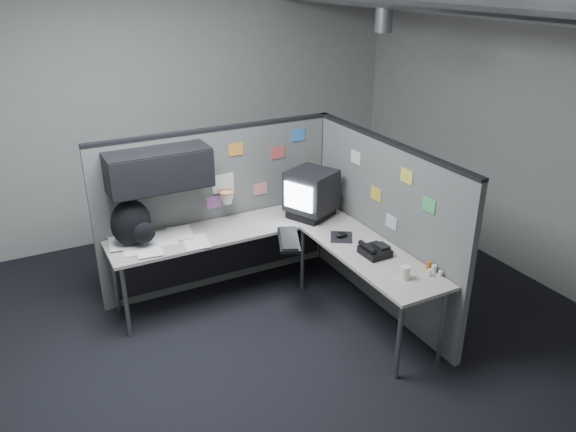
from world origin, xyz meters
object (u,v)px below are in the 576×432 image
monitor (311,193)px  phone (374,251)px  backpack (132,224)px  desk (267,245)px  keyboard (289,239)px

monitor → phone: size_ratio=2.30×
backpack → monitor: bearing=-17.3°
desk → keyboard: keyboard is taller
desk → keyboard: size_ratio=4.40×
keyboard → phone: phone is taller
desk → phone: 1.04m
phone → backpack: bearing=156.6°
phone → backpack: 2.12m
desk → monitor: 0.69m
keyboard → desk: bearing=93.1°
monitor → keyboard: size_ratio=1.04×
monitor → phone: bearing=-66.2°
desk → backpack: (-1.14, 0.33, 0.33)m
desk → phone: bearing=-51.4°
monitor → phone: monitor is taller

